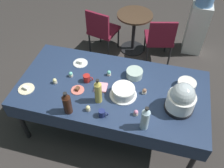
{
  "coord_description": "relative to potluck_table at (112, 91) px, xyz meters",
  "views": [
    {
      "loc": [
        0.46,
        -1.78,
        2.75
      ],
      "look_at": [
        0.0,
        0.0,
        0.8
      ],
      "focal_mm": 37.76,
      "sensor_mm": 36.0,
      "label": 1
    }
  ],
  "objects": [
    {
      "name": "soda_bottle_cola",
      "position": [
        -0.35,
        -0.45,
        0.2
      ],
      "size": [
        0.09,
        0.09,
        0.29
      ],
      "color": "#33190F",
      "rests_on": "potluck_table"
    },
    {
      "name": "paper_napkin_stack",
      "position": [
        -0.12,
        -0.05,
        0.07
      ],
      "size": [
        0.15,
        0.15,
        0.02
      ],
      "primitive_type": "cube",
      "rotation": [
        0.0,
        0.0,
        0.09
      ],
      "color": "pink",
      "rests_on": "potluck_table"
    },
    {
      "name": "slow_cooker",
      "position": [
        0.76,
        -0.12,
        0.22
      ],
      "size": [
        0.31,
        0.31,
        0.35
      ],
      "color": "black",
      "rests_on": "potluck_table"
    },
    {
      "name": "cupcake_cocoa",
      "position": [
        0.34,
        -0.32,
        0.09
      ],
      "size": [
        0.05,
        0.05,
        0.07
      ],
      "color": "beige",
      "rests_on": "potluck_table"
    },
    {
      "name": "cupcake_berry",
      "position": [
        0.38,
        -0.0,
        0.09
      ],
      "size": [
        0.05,
        0.05,
        0.07
      ],
      "color": "beige",
      "rests_on": "potluck_table"
    },
    {
      "name": "dessert_plate_white",
      "position": [
        -0.49,
        0.3,
        0.07
      ],
      "size": [
        0.18,
        0.18,
        0.05
      ],
      "color": "white",
      "rests_on": "potluck_table"
    },
    {
      "name": "cupcake_lemon",
      "position": [
        -0.09,
        0.18,
        0.09
      ],
      "size": [
        0.05,
        0.05,
        0.07
      ],
      "color": "beige",
      "rests_on": "potluck_table"
    },
    {
      "name": "cupcake_rose",
      "position": [
        -0.66,
        -0.11,
        0.09
      ],
      "size": [
        0.05,
        0.05,
        0.07
      ],
      "color": "beige",
      "rests_on": "potluck_table"
    },
    {
      "name": "frosted_layer_cake",
      "position": [
        0.15,
        -0.09,
        0.12
      ],
      "size": [
        0.31,
        0.31,
        0.12
      ],
      "color": "silver",
      "rests_on": "potluck_table"
    },
    {
      "name": "maroon_chair_left",
      "position": [
        -0.57,
        1.48,
        -0.2
      ],
      "size": [
        0.53,
        0.53,
        0.85
      ],
      "color": "maroon",
      "rests_on": "ground"
    },
    {
      "name": "soda_bottle_water",
      "position": [
        0.44,
        -0.44,
        0.2
      ],
      "size": [
        0.08,
        0.08,
        0.31
      ],
      "color": "silver",
      "rests_on": "potluck_table"
    },
    {
      "name": "glass_salad_bowl",
      "position": [
        0.22,
        0.24,
        0.11
      ],
      "size": [
        0.2,
        0.2,
        0.09
      ],
      "primitive_type": "cylinder",
      "color": "#B2C6BC",
      "rests_on": "potluck_table"
    },
    {
      "name": "coffee_mug_navy",
      "position": [
        0.0,
        -0.42,
        0.1
      ],
      "size": [
        0.11,
        0.07,
        0.08
      ],
      "color": "navy",
      "rests_on": "potluck_table"
    },
    {
      "name": "ground",
      "position": [
        0.0,
        0.0,
        -0.69
      ],
      "size": [
        9.0,
        9.0,
        0.0
      ],
      "primitive_type": "plane",
      "color": "#383330"
    },
    {
      "name": "cupcake_vanilla",
      "position": [
        -0.52,
        0.05,
        0.09
      ],
      "size": [
        0.05,
        0.05,
        0.07
      ],
      "color": "beige",
      "rests_on": "potluck_table"
    },
    {
      "name": "coffee_mug_red",
      "position": [
        -0.31,
        0.02,
        0.11
      ],
      "size": [
        0.12,
        0.08,
        0.09
      ],
      "color": "#B2231E",
      "rests_on": "potluck_table"
    },
    {
      "name": "cupcake_mint",
      "position": [
        -0.16,
        -0.39,
        0.09
      ],
      "size": [
        0.05,
        0.05,
        0.07
      ],
      "color": "beige",
      "rests_on": "potluck_table"
    },
    {
      "name": "maroon_chair_right",
      "position": [
        0.42,
        1.48,
        -0.2
      ],
      "size": [
        0.53,
        0.53,
        0.85
      ],
      "color": "maroon",
      "rests_on": "ground"
    },
    {
      "name": "dessert_plate_coral",
      "position": [
        -0.37,
        -0.15,
        0.07
      ],
      "size": [
        0.15,
        0.15,
        0.04
      ],
      "color": "#E07266",
      "rests_on": "potluck_table"
    },
    {
      "name": "soda_bottle_ginger_ale",
      "position": [
        -0.09,
        -0.23,
        0.21
      ],
      "size": [
        0.08,
        0.08,
        0.33
      ],
      "color": "gold",
      "rests_on": "potluck_table"
    },
    {
      "name": "water_cooler",
      "position": [
        1.0,
        1.96,
        -0.1
      ],
      "size": [
        0.32,
        0.32,
        1.24
      ],
      "color": "silver",
      "rests_on": "ground"
    },
    {
      "name": "round_cafe_table",
      "position": [
        -0.05,
        1.71,
        -0.19
      ],
      "size": [
        0.6,
        0.6,
        0.72
      ],
      "color": "#473323",
      "rests_on": "ground"
    },
    {
      "name": "potluck_table",
      "position": [
        0.0,
        0.0,
        0.0
      ],
      "size": [
        2.2,
        1.1,
        0.75
      ],
      "color": "navy",
      "rests_on": "ground"
    },
    {
      "name": "dessert_plate_cream",
      "position": [
        -0.94,
        -0.28,
        0.07
      ],
      "size": [
        0.19,
        0.19,
        0.04
      ],
      "color": "beige",
      "rests_on": "potluck_table"
    },
    {
      "name": "ceramic_snack_bowl",
      "position": [
        0.83,
        0.21,
        0.1
      ],
      "size": [
        0.21,
        0.21,
        0.08
      ],
      "primitive_type": "cylinder",
      "color": "silver",
      "rests_on": "potluck_table"
    }
  ]
}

